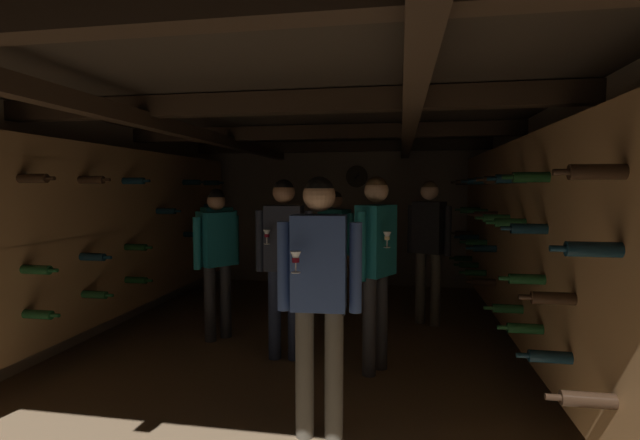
{
  "coord_description": "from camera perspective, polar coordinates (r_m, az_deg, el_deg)",
  "views": [
    {
      "loc": [
        0.97,
        -4.34,
        1.62
      ],
      "look_at": [
        0.18,
        0.12,
        1.3
      ],
      "focal_mm": 25.61,
      "sensor_mm": 36.0,
      "label": 1
    }
  ],
  "objects": [
    {
      "name": "person_guest_far_left",
      "position": [
        5.82,
        -12.72,
        -2.48
      ],
      "size": [
        0.41,
        0.45,
        1.61
      ],
      "color": "#232D4C",
      "rests_on": "ground_plane"
    },
    {
      "name": "ground_plane",
      "position": [
        4.74,
        -2.53,
        -15.91
      ],
      "size": [
        8.4,
        8.4,
        0.0
      ],
      "primitive_type": "plane",
      "color": "#8C7051"
    },
    {
      "name": "person_guest_mid_right",
      "position": [
        3.98,
        7.0,
        -4.24
      ],
      "size": [
        0.36,
        0.48,
        1.71
      ],
      "color": "#2D2D33",
      "rests_on": "ground_plane"
    },
    {
      "name": "display_bottle",
      "position": [
        6.48,
        2.58,
        -1.09
      ],
      "size": [
        0.08,
        0.08,
        0.35
      ],
      "color": "#194723",
      "rests_on": "wine_crate_stack"
    },
    {
      "name": "wine_crate_stack",
      "position": [
        6.51,
        2.33,
        -6.27
      ],
      "size": [
        0.52,
        0.35,
        0.9
      ],
      "color": "#A37547",
      "rests_on": "ground_plane"
    },
    {
      "name": "person_guest_rear_center",
      "position": [
        5.81,
        1.91,
        -2.62
      ],
      "size": [
        0.49,
        0.35,
        1.57
      ],
      "color": "#2D2D33",
      "rests_on": "ground_plane"
    },
    {
      "name": "person_guest_far_right",
      "position": [
        5.5,
        13.45,
        -2.16
      ],
      "size": [
        0.49,
        0.35,
        1.7
      ],
      "color": "#4C473D",
      "rests_on": "ground_plane"
    },
    {
      "name": "person_host_center",
      "position": [
        4.27,
        -4.51,
        -3.87
      ],
      "size": [
        0.54,
        0.34,
        1.69
      ],
      "color": "#232D4C",
      "rests_on": "ground_plane"
    },
    {
      "name": "person_guest_near_right",
      "position": [
        2.92,
        -0.11,
        -7.65
      ],
      "size": [
        0.54,
        0.34,
        1.69
      ],
      "color": "#4C473D",
      "rests_on": "ground_plane"
    },
    {
      "name": "room_shell",
      "position": [
        4.72,
        -1.82,
        1.58
      ],
      "size": [
        4.72,
        6.52,
        2.41
      ],
      "color": "gray",
      "rests_on": "ground_plane"
    },
    {
      "name": "person_guest_mid_left",
      "position": [
        4.95,
        -12.75,
        -3.74
      ],
      "size": [
        0.38,
        0.46,
        1.59
      ],
      "color": "#2D2D33",
      "rests_on": "ground_plane"
    }
  ]
}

